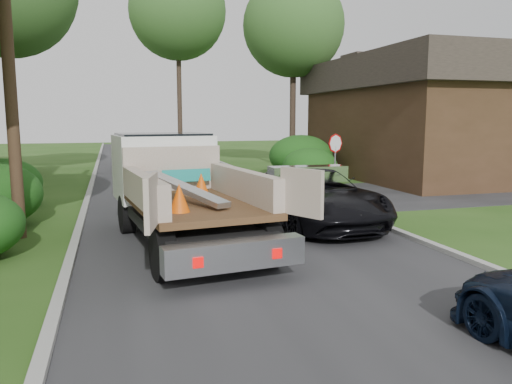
{
  "coord_description": "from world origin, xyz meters",
  "views": [
    {
      "loc": [
        -3.16,
        -8.76,
        3.03
      ],
      "look_at": [
        0.32,
        3.24,
        1.2
      ],
      "focal_mm": 35.0,
      "sensor_mm": 36.0,
      "label": 1
    }
  ],
  "objects": [
    {
      "name": "ground",
      "position": [
        0.0,
        0.0,
        0.0
      ],
      "size": [
        120.0,
        120.0,
        0.0
      ],
      "primitive_type": "plane",
      "color": "#284D16",
      "rests_on": "ground"
    },
    {
      "name": "road",
      "position": [
        0.0,
        10.0,
        0.0
      ],
      "size": [
        8.0,
        90.0,
        0.02
      ],
      "primitive_type": "cube",
      "color": "#28282B",
      "rests_on": "ground"
    },
    {
      "name": "side_street",
      "position": [
        12.0,
        9.0,
        0.01
      ],
      "size": [
        16.0,
        7.0,
        0.02
      ],
      "primitive_type": "cube",
      "color": "#28282B",
      "rests_on": "ground"
    },
    {
      "name": "curb_left",
      "position": [
        -4.1,
        10.0,
        0.06
      ],
      "size": [
        0.2,
        90.0,
        0.12
      ],
      "primitive_type": "cube",
      "color": "#9E9E99",
      "rests_on": "ground"
    },
    {
      "name": "curb_right",
      "position": [
        4.1,
        10.0,
        0.06
      ],
      "size": [
        0.2,
        90.0,
        0.12
      ],
      "primitive_type": "cube",
      "color": "#9E9E99",
      "rests_on": "ground"
    },
    {
      "name": "stop_sign",
      "position": [
        5.2,
        9.0,
        1.78
      ],
      "size": [
        0.71,
        0.32,
        2.48
      ],
      "color": "slate",
      "rests_on": "ground"
    },
    {
      "name": "utility_pole",
      "position": [
        -5.48,
        4.98,
        5.17
      ],
      "size": [
        2.42,
        1.25,
        10.0
      ],
      "color": "#382619",
      "rests_on": "ground"
    },
    {
      "name": "house_right",
      "position": [
        13.0,
        14.0,
        3.16
      ],
      "size": [
        9.72,
        12.96,
        6.2
      ],
      "rotation": [
        0.0,
        0.0,
        1.57
      ],
      "color": "#3C2818",
      "rests_on": "ground"
    },
    {
      "name": "hedge_left_c",
      "position": [
        -6.8,
        10.0,
        0.85
      ],
      "size": [
        2.6,
        2.6,
        1.7
      ],
      "primitive_type": "ellipsoid",
      "color": "#104813",
      "rests_on": "ground"
    },
    {
      "name": "hedge_right_a",
      "position": [
        5.8,
        13.0,
        0.85
      ],
      "size": [
        2.6,
        2.6,
        1.7
      ],
      "primitive_type": "ellipsoid",
      "color": "#104813",
      "rests_on": "ground"
    },
    {
      "name": "hedge_right_b",
      "position": [
        6.5,
        16.0,
        1.1
      ],
      "size": [
        3.38,
        3.38,
        2.21
      ],
      "primitive_type": "ellipsoid",
      "color": "#104813",
      "rests_on": "ground"
    },
    {
      "name": "tree_right_far",
      "position": [
        7.5,
        20.0,
        8.48
      ],
      "size": [
        6.0,
        6.0,
        11.5
      ],
      "color": "#2D2119",
      "rests_on": "ground"
    },
    {
      "name": "tree_center_far",
      "position": [
        2.0,
        30.0,
        10.98
      ],
      "size": [
        7.2,
        7.2,
        14.6
      ],
      "color": "#2D2119",
      "rests_on": "ground"
    },
    {
      "name": "flatbed_truck",
      "position": [
        -1.64,
        3.95,
        1.44
      ],
      "size": [
        3.71,
        7.27,
        2.65
      ],
      "rotation": [
        0.0,
        0.0,
        0.12
      ],
      "color": "black",
      "rests_on": "ground"
    },
    {
      "name": "black_pickup",
      "position": [
        2.4,
        4.5,
        0.81
      ],
      "size": [
        2.91,
        5.94,
        1.62
      ],
      "primitive_type": "imported",
      "rotation": [
        0.0,
        0.0,
        0.04
      ],
      "color": "black",
      "rests_on": "ground"
    }
  ]
}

